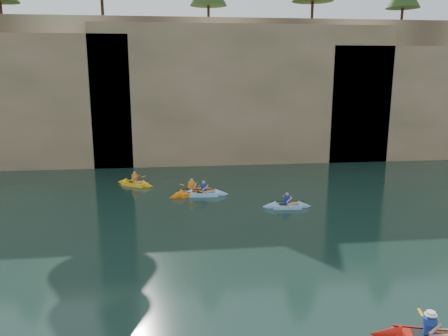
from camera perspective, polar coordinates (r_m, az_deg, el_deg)
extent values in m
plane|color=black|center=(15.30, 9.17, -16.69)|extent=(160.00, 160.00, 0.00)
cube|color=tan|center=(43.01, -1.64, 10.58)|extent=(70.00, 16.00, 12.00)
cube|color=#A07F61|center=(35.93, 2.67, 9.72)|extent=(24.00, 2.40, 11.40)
cube|color=black|center=(35.24, -6.90, 2.88)|extent=(3.50, 1.00, 3.20)
cube|color=black|center=(37.78, 14.87, 4.20)|extent=(5.00, 1.00, 4.50)
cone|color=red|center=(14.00, 20.26, -19.68)|extent=(1.04, 0.95, 0.73)
cube|color=black|center=(14.17, 24.53, -19.13)|extent=(0.66, 0.60, 0.04)
cube|color=#1B3598|center=(14.08, 25.25, -18.15)|extent=(0.36, 0.29, 0.47)
sphere|color=tan|center=(13.92, 25.38, -16.95)|extent=(0.20, 0.20, 0.20)
cylinder|color=black|center=(14.13, 25.21, -18.50)|extent=(1.89, 0.59, 0.04)
cube|color=#FFB215|center=(14.86, 24.29, -16.80)|extent=(0.20, 0.43, 0.02)
cylinder|color=white|center=(13.90, 25.40, -16.82)|extent=(0.34, 0.34, 0.09)
cube|color=orange|center=(26.99, -4.24, -3.20)|extent=(2.56, 2.06, 0.28)
cone|color=orange|center=(27.68, -2.23, -2.78)|extent=(1.17, 1.13, 0.76)
cone|color=orange|center=(26.34, -6.35, -3.64)|extent=(1.17, 1.13, 0.76)
cube|color=black|center=(26.88, -4.50, -3.03)|extent=(0.72, 0.70, 0.04)
cube|color=orange|center=(26.89, -4.25, -2.37)|extent=(0.41, 0.38, 0.51)
sphere|color=tan|center=(26.80, -4.26, -1.62)|extent=(0.21, 0.21, 0.21)
cylinder|color=black|center=(26.92, -4.25, -2.63)|extent=(1.89, 1.26, 0.04)
cube|color=#FFB215|center=(27.73, -5.49, -2.20)|extent=(0.30, 0.39, 0.02)
cube|color=#FFB215|center=(26.13, -2.93, -3.08)|extent=(0.30, 0.39, 0.02)
cube|color=#8ABBE7|center=(24.60, 8.20, -4.91)|extent=(2.20, 0.85, 0.24)
cone|color=#8ABBE7|center=(24.80, 10.50, -4.84)|extent=(0.81, 0.72, 0.67)
cone|color=#8ABBE7|center=(24.43, 5.85, -4.97)|extent=(0.81, 0.72, 0.67)
cube|color=black|center=(24.54, 7.86, -4.71)|extent=(0.58, 0.46, 0.04)
cube|color=navy|center=(24.49, 8.22, -4.13)|extent=(0.32, 0.22, 0.45)
sphere|color=tan|center=(24.41, 8.24, -3.41)|extent=(0.19, 0.19, 0.19)
cylinder|color=black|center=(24.52, 8.22, -4.32)|extent=(1.97, 0.18, 0.04)
cube|color=#FFB215|center=(25.35, 7.85, -3.75)|extent=(0.11, 0.42, 0.02)
cube|color=#FFB215|center=(23.69, 8.61, -4.94)|extent=(0.11, 0.42, 0.02)
cube|color=yellow|center=(29.66, -11.55, -2.01)|extent=(2.28, 1.82, 0.26)
cone|color=yellow|center=(29.05, -9.89, -2.24)|extent=(1.04, 1.02, 0.71)
cone|color=yellow|center=(30.28, -13.13, -1.78)|extent=(1.04, 1.02, 0.71)
cube|color=black|center=(29.72, -11.79, -1.78)|extent=(0.70, 0.67, 0.04)
cube|color=orange|center=(29.57, -11.58, -1.30)|extent=(0.39, 0.35, 0.48)
sphere|color=tan|center=(29.49, -11.61, -0.65)|extent=(0.20, 0.20, 0.20)
cylinder|color=black|center=(29.59, -11.57, -1.50)|extent=(1.81, 1.16, 0.04)
cube|color=#FFB215|center=(30.33, -10.49, -1.11)|extent=(0.29, 0.40, 0.02)
cube|color=#FFB215|center=(28.86, -12.71, -1.91)|extent=(0.29, 0.40, 0.02)
cube|color=#97C9FD|center=(26.72, -2.66, -3.37)|extent=(2.42, 0.94, 0.26)
cone|color=#97C9FD|center=(26.72, -0.26, -3.35)|extent=(0.89, 0.78, 0.71)
cone|color=#97C9FD|center=(26.76, -5.05, -3.38)|extent=(0.89, 0.78, 0.71)
cube|color=black|center=(26.69, -2.99, -3.16)|extent=(0.59, 0.49, 0.04)
cube|color=navy|center=(26.62, -2.67, -2.59)|extent=(0.34, 0.23, 0.47)
sphere|color=tan|center=(26.53, -2.68, -1.88)|extent=(0.20, 0.20, 0.20)
cylinder|color=black|center=(26.64, -2.67, -2.81)|extent=(2.09, 0.21, 0.04)
cube|color=#FFB215|center=(27.56, -2.64, -2.29)|extent=(0.12, 0.43, 0.02)
cube|color=#FFB215|center=(25.73, -2.69, -3.36)|extent=(0.12, 0.43, 0.02)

